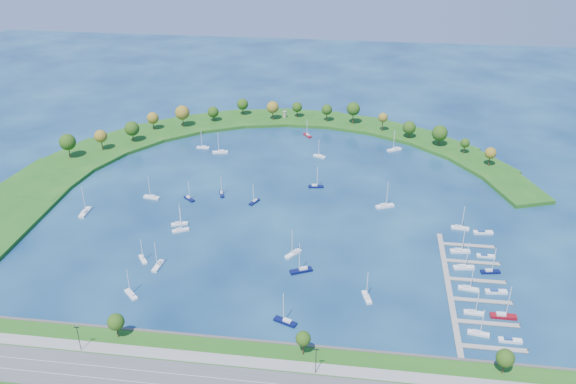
# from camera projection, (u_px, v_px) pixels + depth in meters

# --- Properties ---
(ground) EXTENTS (700.00, 700.00, 0.00)m
(ground) POSITION_uv_depth(u_px,v_px,m) (277.00, 203.00, 298.18)
(ground) COLOR #081F48
(ground) RESTS_ON ground
(south_shoreline) EXTENTS (420.00, 43.10, 11.60)m
(south_shoreline) POSITION_uv_depth(u_px,v_px,m) (220.00, 383.00, 189.76)
(south_shoreline) COLOR #1C5316
(south_shoreline) RESTS_ON ground
(breakwater) EXTENTS (286.74, 247.64, 2.00)m
(breakwater) POSITION_uv_depth(u_px,v_px,m) (211.00, 157.00, 345.94)
(breakwater) COLOR #1C5316
(breakwater) RESTS_ON ground
(breakwater_trees) EXTENTS (244.34, 91.62, 14.91)m
(breakwater_trees) POSITION_uv_depth(u_px,v_px,m) (261.00, 122.00, 369.55)
(breakwater_trees) COLOR #382314
(breakwater_trees) RESTS_ON breakwater
(harbor_tower) EXTENTS (2.60, 2.60, 4.38)m
(harbor_tower) POSITION_uv_depth(u_px,v_px,m) (285.00, 114.00, 399.51)
(harbor_tower) COLOR gray
(harbor_tower) RESTS_ON breakwater
(dock_system) EXTENTS (24.28, 82.00, 1.60)m
(dock_system) POSITION_uv_depth(u_px,v_px,m) (468.00, 289.00, 234.44)
(dock_system) COLOR gray
(dock_system) RESTS_ON ground
(moored_boat_0) EXTENTS (7.14, 7.12, 11.58)m
(moored_boat_0) POSITION_uv_depth(u_px,v_px,m) (131.00, 294.00, 231.08)
(moored_boat_0) COLOR white
(moored_boat_0) RESTS_ON ground
(moored_boat_1) EXTENTS (6.21, 7.37, 11.15)m
(moored_boat_1) POSITION_uv_depth(u_px,v_px,m) (307.00, 135.00, 376.07)
(moored_boat_1) COLOR maroon
(moored_boat_1) RESTS_ON ground
(moored_boat_2) EXTENTS (7.90, 4.82, 11.25)m
(moored_boat_2) POSITION_uv_depth(u_px,v_px,m) (179.00, 223.00, 278.84)
(moored_boat_2) COLOR white
(moored_boat_2) RESTS_ON ground
(moored_boat_3) EXTENTS (6.83, 6.27, 10.67)m
(moored_boat_3) POSITION_uv_depth(u_px,v_px,m) (189.00, 198.00, 300.97)
(moored_boat_3) COLOR #090E3C
(moored_boat_3) RESTS_ON ground
(moored_boat_4) EXTENTS (8.60, 3.63, 12.26)m
(moored_boat_4) POSITION_uv_depth(u_px,v_px,m) (152.00, 197.00, 302.21)
(moored_boat_4) COLOR white
(moored_boat_4) RESTS_ON ground
(moored_boat_5) EXTENTS (8.96, 6.97, 13.25)m
(moored_boat_5) POSITION_uv_depth(u_px,v_px,m) (394.00, 149.00, 355.83)
(moored_boat_5) COLOR white
(moored_boat_5) RESTS_ON ground
(moored_boat_6) EXTENTS (4.01, 7.22, 10.23)m
(moored_boat_6) POSITION_uv_depth(u_px,v_px,m) (222.00, 193.00, 305.49)
(moored_boat_6) COLOR #090E3C
(moored_boat_6) RESTS_ON ground
(moored_boat_7) EXTENTS (7.65, 2.20, 11.21)m
(moored_boat_7) POSITION_uv_depth(u_px,v_px,m) (203.00, 147.00, 358.89)
(moored_boat_7) COLOR white
(moored_boat_7) RESTS_ON ground
(moored_boat_8) EXTENTS (9.30, 4.39, 13.18)m
(moored_boat_8) POSITION_uv_depth(u_px,v_px,m) (220.00, 152.00, 352.66)
(moored_boat_8) COLOR white
(moored_boat_8) RESTS_ON ground
(moored_boat_9) EXTENTS (3.14, 8.54, 12.27)m
(moored_boat_9) POSITION_uv_depth(u_px,v_px,m) (158.00, 265.00, 248.38)
(moored_boat_9) COLOR white
(moored_boat_9) RESTS_ON ground
(moored_boat_10) EXTENTS (9.62, 6.41, 13.81)m
(moored_boat_10) POSITION_uv_depth(u_px,v_px,m) (301.00, 270.00, 245.23)
(moored_boat_10) COLOR #090E3C
(moored_boat_10) RESTS_ON ground
(moored_boat_11) EXTENTS (7.61, 4.95, 10.90)m
(moored_boat_11) POSITION_uv_depth(u_px,v_px,m) (320.00, 156.00, 347.55)
(moored_boat_11) COLOR white
(moored_boat_11) RESTS_ON ground
(moored_boat_12) EXTENTS (6.98, 8.35, 12.60)m
(moored_boat_12) POSITION_uv_depth(u_px,v_px,m) (293.00, 253.00, 256.33)
(moored_boat_12) COLOR white
(moored_boat_12) RESTS_ON ground
(moored_boat_13) EXTENTS (9.49, 6.11, 13.57)m
(moored_boat_13) POSITION_uv_depth(u_px,v_px,m) (385.00, 205.00, 293.94)
(moored_boat_13) COLOR white
(moored_boat_13) RESTS_ON ground
(moored_boat_14) EXTENTS (4.30, 8.15, 11.53)m
(moored_boat_14) POSITION_uv_depth(u_px,v_px,m) (367.00, 297.00, 229.48)
(moored_boat_14) COLOR white
(moored_boat_14) RESTS_ON ground
(moored_boat_15) EXTENTS (7.83, 5.57, 11.36)m
(moored_boat_15) POSITION_uv_depth(u_px,v_px,m) (180.00, 230.00, 273.77)
(moored_boat_15) COLOR white
(moored_boat_15) RESTS_ON ground
(moored_boat_16) EXTENTS (5.76, 7.09, 10.61)m
(moored_boat_16) POSITION_uv_depth(u_px,v_px,m) (143.00, 259.00, 252.76)
(moored_boat_16) COLOR white
(moored_boat_16) RESTS_ON ground
(moored_boat_17) EXTENTS (8.15, 3.14, 11.68)m
(moored_boat_17) POSITION_uv_depth(u_px,v_px,m) (316.00, 186.00, 313.12)
(moored_boat_17) COLOR #090E3C
(moored_boat_17) RESTS_ON ground
(moored_boat_18) EXTENTS (2.80, 9.67, 14.18)m
(moored_boat_18) POSITION_uv_depth(u_px,v_px,m) (85.00, 212.00, 288.39)
(moored_boat_18) COLOR white
(moored_boat_18) RESTS_ON ground
(moored_boat_19) EXTENTS (9.04, 5.58, 12.88)m
(moored_boat_19) POSITION_uv_depth(u_px,v_px,m) (285.00, 321.00, 216.76)
(moored_boat_19) COLOR #090E3C
(moored_boat_19) RESTS_ON ground
(moored_boat_20) EXTENTS (4.84, 7.24, 10.40)m
(moored_boat_20) POSITION_uv_depth(u_px,v_px,m) (254.00, 201.00, 298.05)
(moored_boat_20) COLOR #090E3C
(moored_boat_20) RESTS_ON ground
(docked_boat_0) EXTENTS (7.80, 3.28, 11.11)m
(docked_boat_0) POSITION_uv_depth(u_px,v_px,m) (478.00, 333.00, 211.24)
(docked_boat_0) COLOR white
(docked_boat_0) RESTS_ON ground
(docked_boat_1) EXTENTS (8.10, 2.28, 1.65)m
(docked_boat_1) POSITION_uv_depth(u_px,v_px,m) (510.00, 340.00, 208.16)
(docked_boat_1) COLOR white
(docked_boat_1) RESTS_ON ground
(docked_boat_2) EXTENTS (7.46, 2.60, 10.77)m
(docked_boat_2) POSITION_uv_depth(u_px,v_px,m) (474.00, 312.00, 221.38)
(docked_boat_2) COLOR white
(docked_boat_2) RESTS_ON ground
(docked_boat_3) EXTENTS (9.50, 2.67, 13.96)m
(docked_boat_3) POSITION_uv_depth(u_px,v_px,m) (503.00, 315.00, 219.45)
(docked_boat_3) COLOR maroon
(docked_boat_3) RESTS_ON ground
(docked_boat_4) EXTENTS (8.15, 3.41, 11.61)m
(docked_boat_4) POSITION_uv_depth(u_px,v_px,m) (468.00, 288.00, 234.43)
(docked_boat_4) COLOR white
(docked_boat_4) RESTS_ON ground
(docked_boat_5) EXTENTS (8.67, 3.14, 1.73)m
(docked_boat_5) POSITION_uv_depth(u_px,v_px,m) (496.00, 291.00, 232.85)
(docked_boat_5) COLOR white
(docked_boat_5) RESTS_ON ground
(docked_boat_6) EXTENTS (8.87, 3.52, 12.68)m
(docked_boat_6) POSITION_uv_depth(u_px,v_px,m) (464.00, 267.00, 247.26)
(docked_boat_6) COLOR white
(docked_boat_6) RESTS_ON ground
(docked_boat_7) EXTENTS (8.18, 3.52, 11.64)m
(docked_boat_7) POSITION_uv_depth(u_px,v_px,m) (490.00, 271.00, 244.66)
(docked_boat_7) COLOR #090E3C
(docked_boat_7) RESTS_ON ground
(docked_boat_8) EXTENTS (8.69, 3.23, 12.48)m
(docked_boat_8) POSITION_uv_depth(u_px,v_px,m) (460.00, 250.00, 258.23)
(docked_boat_8) COLOR white
(docked_boat_8) RESTS_ON ground
(docked_boat_9) EXTENTS (7.76, 2.35, 1.57)m
(docked_boat_9) POSITION_uv_depth(u_px,v_px,m) (486.00, 256.00, 255.10)
(docked_boat_9) COLOR white
(docked_boat_9) RESTS_ON ground
(docked_boat_10) EXTENTS (8.26, 3.06, 11.87)m
(docked_boat_10) POSITION_uv_depth(u_px,v_px,m) (460.00, 227.00, 275.55)
(docked_boat_10) COLOR white
(docked_boat_10) RESTS_ON ground
(docked_boat_11) EXTENTS (9.00, 3.44, 1.79)m
(docked_boat_11) POSITION_uv_depth(u_px,v_px,m) (483.00, 232.00, 272.14)
(docked_boat_11) COLOR white
(docked_boat_11) RESTS_ON ground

